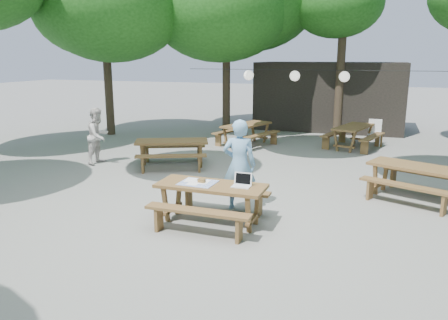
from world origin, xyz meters
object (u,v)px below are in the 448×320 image
Objects in this scene: main_picnic_table at (211,203)px; picnic_table_nw at (172,153)px; plastic_chair at (374,138)px; woman at (239,165)px; second_person at (98,136)px.

main_picnic_table is 4.47m from picnic_table_nw.
plastic_chair reaches higher than picnic_table_nw.
woman is 8.20m from plastic_chair.
main_picnic_table is at bearing 66.11° from woman.
second_person reaches higher than main_picnic_table.
woman is at bearing -111.28° from second_person.
main_picnic_table is 0.84× the size of picnic_table_nw.
main_picnic_table is 1.09× the size of woman.
picnic_table_nw is at bearing -136.40° from plastic_chair.
main_picnic_table is 1.10m from woman.
woman reaches higher than second_person.
picnic_table_nw is 2.64× the size of plastic_chair.
main_picnic_table is 1.24× the size of second_person.
woman reaches higher than plastic_chair.
second_person is (-2.17, -0.35, 0.42)m from picnic_table_nw.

